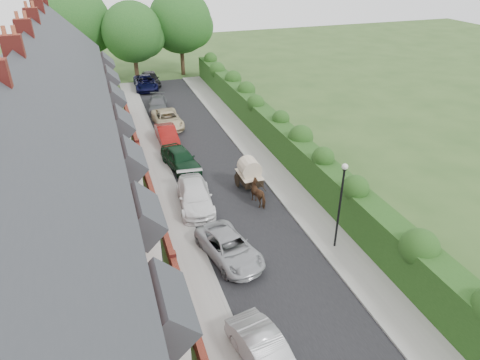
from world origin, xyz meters
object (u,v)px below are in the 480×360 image
Objects in this scene: car_silver_a at (266,354)px; car_grey at (158,104)px; car_beige at (168,119)px; car_white at (195,196)px; horse at (260,193)px; horse_cart at (249,172)px; car_red at (167,135)px; car_silver_b at (229,248)px; car_green at (180,159)px; lamppost at (341,196)px; car_black at (151,78)px.

car_silver_a is 31.32m from car_grey.
car_beige is (0.92, 26.61, -0.01)m from car_silver_a.
car_white is 18.89m from car_grey.
horse_cart is at bearing -102.73° from horse.
car_red is at bearing 112.27° from horse_cart.
car_silver_b is at bearing 73.85° from car_silver_a.
car_beige is at bearing 76.99° from car_silver_b.
car_white is at bearing -103.18° from car_green.
car_red reaches higher than car_grey.
horse reaches higher than car_silver_a.
car_black is (-5.00, 34.60, -2.52)m from lamppost.
lamppost is 1.16× the size of car_grey.
car_black reaches higher than car_grey.
horse_cart is (2.71, -27.04, 0.54)m from car_black.
car_silver_b is at bearing -99.30° from car_green.
car_red is at bearing 78.73° from car_silver_a.
horse is 2.02m from horse_cart.
lamppost reaches higher than car_grey.
horse is at bearing -90.00° from horse_cart.
car_red is (-0.43, 16.08, 0.05)m from car_silver_b.
car_black is at bearing 76.43° from car_green.
car_white reaches higher than car_grey.
car_silver_b is 2.62× the size of horse.
car_white reaches higher than car_silver_a.
lamppost is at bearing -77.04° from car_beige.
car_red is at bearing 94.99° from car_white.
car_red is at bearing 109.91° from lamppost.
car_silver_a is 6.87m from car_silver_b.
car_black is 2.53× the size of horse.
car_red is 17.56m from car_black.
car_grey is 0.98× the size of car_black.
car_black is (1.40, 40.44, 0.08)m from car_silver_a.
horse_cart is at bearing -70.63° from car_grey.
horse is at bearing 112.14° from lamppost.
car_green reaches higher than car_silver_a.
car_grey is at bearing 100.53° from horse_cart.
car_green is at bearing 79.37° from car_silver_b.
car_red is 10.31m from horse_cart.
car_silver_b is (-5.75, 1.00, -2.64)m from lamppost.
horse_cart reaches higher than car_white.
car_black is 29.11m from horse.
car_beige is 13.61m from horse_cart.
lamppost is 1.21× the size of car_red.
car_black is (1.19, 17.52, 0.07)m from car_red.
car_silver_a is 0.99× the size of car_red.
horse reaches higher than car_beige.
car_red is 2.38× the size of horse.
car_white is 10.48m from car_red.
lamppost is 1.22× the size of car_silver_a.
car_silver_b is at bearing 40.40° from horse.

